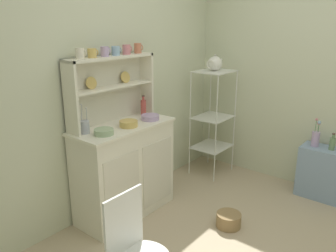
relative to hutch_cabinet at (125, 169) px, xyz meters
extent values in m
cube|color=beige|center=(0.10, 0.26, 0.79)|extent=(3.84, 0.05, 2.50)
cube|color=silver|center=(0.00, 0.00, -0.01)|extent=(0.97, 0.42, 0.90)
cube|color=beige|center=(-0.23, -0.21, -0.06)|extent=(0.41, 0.01, 0.63)
cube|color=beige|center=(0.23, -0.21, -0.06)|extent=(0.41, 0.01, 0.63)
cube|color=white|center=(0.00, 0.00, 0.43)|extent=(1.00, 0.45, 0.02)
cube|color=silver|center=(0.00, 0.20, 0.75)|extent=(0.93, 0.02, 0.62)
cube|color=silver|center=(-0.45, 0.12, 0.75)|extent=(0.02, 0.18, 0.62)
cube|color=silver|center=(0.45, 0.12, 0.75)|extent=(0.02, 0.18, 0.62)
cube|color=silver|center=(0.00, 0.12, 0.78)|extent=(0.89, 0.16, 0.02)
cube|color=silver|center=(0.00, 0.12, 1.05)|extent=(0.93, 0.18, 0.02)
cylinder|color=#DBB760|center=(-0.20, 0.16, 0.84)|extent=(0.11, 0.03, 0.11)
cylinder|color=#DBB760|center=(0.20, 0.16, 0.84)|extent=(0.11, 0.03, 0.11)
cylinder|color=silver|center=(1.12, -0.32, 0.17)|extent=(0.01, 0.01, 1.27)
cylinder|color=silver|center=(1.56, -0.32, 0.17)|extent=(0.01, 0.01, 1.27)
cylinder|color=silver|center=(1.12, 0.04, 0.17)|extent=(0.01, 0.01, 1.27)
cylinder|color=silver|center=(1.56, 0.04, 0.17)|extent=(0.01, 0.01, 1.27)
cube|color=silver|center=(1.34, -0.14, 0.80)|extent=(0.45, 0.38, 0.01)
cube|color=silver|center=(1.34, -0.14, 0.25)|extent=(0.45, 0.38, 0.01)
cube|color=silver|center=(1.34, -0.14, -0.13)|extent=(0.45, 0.38, 0.01)
cube|color=#849EBC|center=(1.54, -1.40, -0.19)|extent=(0.28, 0.48, 0.55)
cube|color=white|center=(-0.83, -0.86, 0.19)|extent=(0.31, 0.02, 0.40)
cylinder|color=#93754C|center=(0.42, -0.91, -0.40)|extent=(0.23, 0.23, 0.13)
cylinder|color=silver|center=(-0.33, 0.12, 1.10)|extent=(0.07, 0.07, 0.09)
torus|color=silver|center=(-0.28, 0.12, 1.11)|extent=(0.01, 0.05, 0.05)
cylinder|color=#DBB760|center=(-0.21, 0.12, 1.10)|extent=(0.08, 0.08, 0.08)
torus|color=#DBB760|center=(-0.16, 0.12, 1.10)|extent=(0.01, 0.05, 0.05)
cylinder|color=#B79ECC|center=(-0.07, 0.12, 1.10)|extent=(0.07, 0.07, 0.09)
torus|color=#B79ECC|center=(-0.02, 0.12, 1.10)|extent=(0.01, 0.05, 0.05)
cylinder|color=#8EB2D1|center=(0.06, 0.12, 1.10)|extent=(0.08, 0.08, 0.08)
torus|color=#8EB2D1|center=(0.11, 0.12, 1.10)|extent=(0.01, 0.05, 0.05)
cylinder|color=#D17A84|center=(0.20, 0.12, 1.10)|extent=(0.07, 0.07, 0.09)
torus|color=#D17A84|center=(0.24, 0.12, 1.11)|extent=(0.01, 0.05, 0.05)
cylinder|color=#C67556|center=(0.35, 0.12, 1.10)|extent=(0.07, 0.07, 0.09)
torus|color=#C67556|center=(0.39, 0.12, 1.11)|extent=(0.01, 0.05, 0.05)
cylinder|color=#9EB78E|center=(-0.29, -0.07, 0.46)|extent=(0.16, 0.16, 0.05)
cylinder|color=#DBB760|center=(0.00, -0.07, 0.47)|extent=(0.17, 0.17, 0.05)
cylinder|color=#B79ECC|center=(0.29, -0.07, 0.46)|extent=(0.18, 0.18, 0.05)
cylinder|color=#B74C47|center=(0.37, 0.09, 0.52)|extent=(0.06, 0.06, 0.15)
cylinder|color=#B74C47|center=(0.37, 0.09, 0.61)|extent=(0.02, 0.02, 0.04)
cylinder|color=#4C382D|center=(0.37, 0.09, 0.64)|extent=(0.03, 0.03, 0.01)
cylinder|color=#B2B7C6|center=(-0.37, 0.08, 0.49)|extent=(0.08, 0.08, 0.11)
cylinder|color=silver|center=(-0.35, 0.07, 0.57)|extent=(0.01, 0.02, 0.17)
ellipsoid|color=silver|center=(-0.35, 0.07, 0.66)|extent=(0.02, 0.01, 0.01)
cylinder|color=silver|center=(-0.38, 0.10, 0.58)|extent=(0.03, 0.02, 0.20)
ellipsoid|color=silver|center=(-0.38, 0.10, 0.69)|extent=(0.02, 0.01, 0.01)
sphere|color=white|center=(1.34, -0.14, 0.89)|extent=(0.17, 0.17, 0.17)
sphere|color=silver|center=(1.34, -0.14, 0.98)|extent=(0.02, 0.02, 0.02)
cylinder|color=white|center=(1.45, -0.14, 0.90)|extent=(0.09, 0.02, 0.07)
torus|color=white|center=(1.24, -0.14, 0.89)|extent=(0.01, 0.10, 0.10)
cylinder|color=#B79ECC|center=(1.54, -1.28, 0.17)|extent=(0.08, 0.08, 0.16)
cylinder|color=#4C844C|center=(1.53, -1.27, 0.30)|extent=(0.00, 0.01, 0.16)
sphere|color=#D17A84|center=(1.53, -1.27, 0.38)|extent=(0.03, 0.03, 0.03)
cylinder|color=#4C844C|center=(1.54, -1.30, 0.29)|extent=(0.00, 0.01, 0.13)
sphere|color=#8EB2D1|center=(1.54, -1.30, 0.35)|extent=(0.04, 0.04, 0.04)
cylinder|color=#4C844C|center=(1.55, -1.29, 0.28)|extent=(0.00, 0.01, 0.12)
sphere|color=#D17A84|center=(1.55, -1.29, 0.34)|extent=(0.04, 0.04, 0.04)
cylinder|color=#6B8C60|center=(1.54, -1.45, 0.15)|extent=(0.06, 0.06, 0.13)
cylinder|color=#6B8C60|center=(1.54, -1.45, 0.23)|extent=(0.03, 0.03, 0.04)
cylinder|color=#4C382D|center=(1.54, -1.45, 0.26)|extent=(0.03, 0.03, 0.01)
camera|label=1|loc=(-2.06, -2.20, 1.35)|focal=36.32mm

